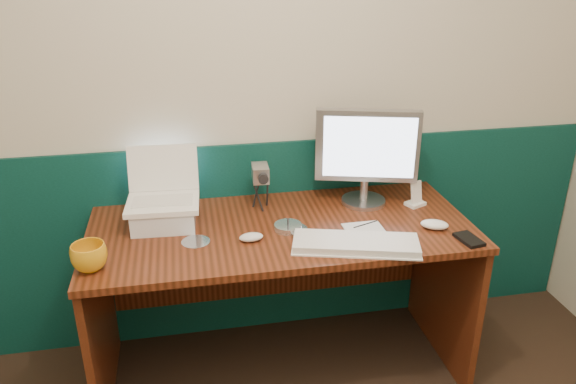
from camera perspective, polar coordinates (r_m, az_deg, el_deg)
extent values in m
cube|color=beige|center=(2.52, -5.08, 10.32)|extent=(3.50, 0.04, 2.50)
cube|color=#07302B|center=(2.77, -4.50, -5.01)|extent=(3.48, 0.02, 1.00)
cube|color=#3B190A|center=(2.55, -0.65, -11.02)|extent=(1.60, 0.70, 0.75)
cube|color=silver|center=(2.40, -12.48, -2.35)|extent=(0.27, 0.23, 0.09)
cube|color=white|center=(2.20, 6.91, -5.31)|extent=(0.51, 0.28, 0.03)
ellipsoid|color=white|center=(2.41, 14.66, -3.22)|extent=(0.13, 0.11, 0.04)
ellipsoid|color=silver|center=(2.24, -3.77, -4.59)|extent=(0.10, 0.06, 0.03)
imported|color=orange|center=(2.15, -19.55, -6.25)|extent=(0.14, 0.14, 0.10)
cylinder|color=silver|center=(2.32, 0.00, -3.57)|extent=(0.12, 0.12, 0.02)
cylinder|color=#B4B9C5|center=(2.27, -9.36, -4.98)|extent=(0.11, 0.11, 0.00)
cylinder|color=#B4BCC5|center=(2.34, 0.58, -3.73)|extent=(0.12, 0.12, 0.00)
cylinder|color=black|center=(2.39, 7.87, -3.28)|extent=(0.12, 0.05, 0.01)
cube|color=silver|center=(2.36, 7.65, -3.63)|extent=(0.16, 0.11, 0.00)
cube|color=white|center=(2.61, 12.79, -1.16)|extent=(0.10, 0.09, 0.02)
cube|color=white|center=(2.58, 12.90, -0.01)|extent=(0.06, 0.05, 0.10)
cube|color=black|center=(2.35, 17.91, -4.60)|extent=(0.09, 0.13, 0.01)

